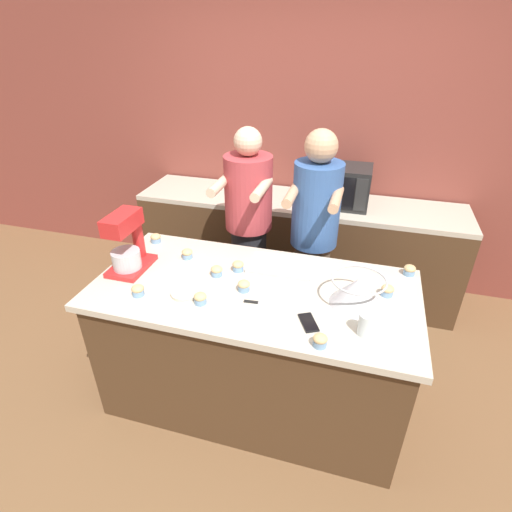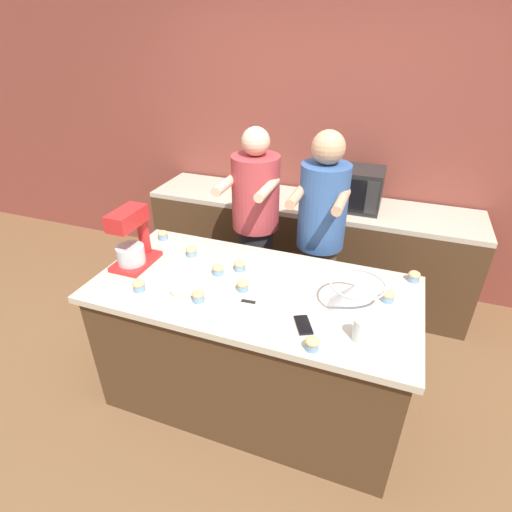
{
  "view_description": "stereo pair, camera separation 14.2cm",
  "coord_description": "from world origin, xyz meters",
  "px_view_note": "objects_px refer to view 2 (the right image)",
  "views": [
    {
      "loc": [
        0.53,
        -1.82,
        2.19
      ],
      "look_at": [
        0.0,
        0.05,
        1.07
      ],
      "focal_mm": 28.0,
      "sensor_mm": 36.0,
      "label": 1
    },
    {
      "loc": [
        0.67,
        -1.77,
        2.19
      ],
      "look_at": [
        0.0,
        0.05,
        1.07
      ],
      "focal_mm": 28.0,
      "sensor_mm": 36.0,
      "label": 2
    }
  ],
  "objects_px": {
    "microwave_oven": "(353,188)",
    "knife": "(258,303)",
    "mixing_bowl": "(356,295)",
    "baking_tray": "(283,266)",
    "person_left": "(256,234)",
    "small_plate": "(185,290)",
    "drinking_glass": "(360,330)",
    "cupcake_5": "(240,265)",
    "cupcake_9": "(139,285)",
    "cupcake_7": "(191,251)",
    "cell_phone": "(303,325)",
    "cupcake_1": "(312,343)",
    "cupcake_0": "(243,285)",
    "cupcake_4": "(198,296)",
    "cupcake_2": "(414,276)",
    "cupcake_3": "(163,235)",
    "stand_mixer": "(132,241)",
    "cupcake_8": "(388,296)",
    "cupcake_6": "(218,269)",
    "person_right": "(320,243)"
  },
  "relations": [
    {
      "from": "microwave_oven",
      "to": "knife",
      "type": "distance_m",
      "value": 1.55
    },
    {
      "from": "mixing_bowl",
      "to": "baking_tray",
      "type": "height_order",
      "value": "mixing_bowl"
    },
    {
      "from": "person_left",
      "to": "small_plate",
      "type": "height_order",
      "value": "person_left"
    },
    {
      "from": "drinking_glass",
      "to": "cupcake_5",
      "type": "height_order",
      "value": "drinking_glass"
    },
    {
      "from": "cupcake_5",
      "to": "cupcake_9",
      "type": "relative_size",
      "value": 1.0
    },
    {
      "from": "baking_tray",
      "to": "cupcake_7",
      "type": "relative_size",
      "value": 5.74
    },
    {
      "from": "cell_phone",
      "to": "cupcake_1",
      "type": "height_order",
      "value": "cupcake_1"
    },
    {
      "from": "drinking_glass",
      "to": "small_plate",
      "type": "relative_size",
      "value": 0.72
    },
    {
      "from": "drinking_glass",
      "to": "small_plate",
      "type": "distance_m",
      "value": 0.98
    },
    {
      "from": "cupcake_0",
      "to": "cupcake_9",
      "type": "height_order",
      "value": "same"
    },
    {
      "from": "small_plate",
      "to": "cupcake_4",
      "type": "height_order",
      "value": "cupcake_4"
    },
    {
      "from": "microwave_oven",
      "to": "baking_tray",
      "type": "bearing_deg",
      "value": -102.39
    },
    {
      "from": "cupcake_2",
      "to": "cupcake_4",
      "type": "distance_m",
      "value": 1.25
    },
    {
      "from": "cupcake_1",
      "to": "cupcake_3",
      "type": "relative_size",
      "value": 1.0
    },
    {
      "from": "stand_mixer",
      "to": "cupcake_8",
      "type": "distance_m",
      "value": 1.53
    },
    {
      "from": "baking_tray",
      "to": "cupcake_2",
      "type": "height_order",
      "value": "cupcake_2"
    },
    {
      "from": "cupcake_6",
      "to": "cupcake_7",
      "type": "xyz_separation_m",
      "value": [
        -0.26,
        0.14,
        0.0
      ]
    },
    {
      "from": "baking_tray",
      "to": "cupcake_3",
      "type": "bearing_deg",
      "value": 174.41
    },
    {
      "from": "person_right",
      "to": "small_plate",
      "type": "distance_m",
      "value": 1.05
    },
    {
      "from": "cupcake_7",
      "to": "drinking_glass",
      "type": "bearing_deg",
      "value": -20.9
    },
    {
      "from": "knife",
      "to": "microwave_oven",
      "type": "bearing_deg",
      "value": 79.89
    },
    {
      "from": "cupcake_0",
      "to": "cupcake_3",
      "type": "xyz_separation_m",
      "value": [
        -0.76,
        0.38,
        0.0
      ]
    },
    {
      "from": "small_plate",
      "to": "cupcake_3",
      "type": "height_order",
      "value": "cupcake_3"
    },
    {
      "from": "stand_mixer",
      "to": "baking_tray",
      "type": "relative_size",
      "value": 0.93
    },
    {
      "from": "mixing_bowl",
      "to": "cupcake_7",
      "type": "bearing_deg",
      "value": 169.81
    },
    {
      "from": "mixing_bowl",
      "to": "baking_tray",
      "type": "distance_m",
      "value": 0.53
    },
    {
      "from": "stand_mixer",
      "to": "cupcake_8",
      "type": "height_order",
      "value": "stand_mixer"
    },
    {
      "from": "cupcake_2",
      "to": "cupcake_8",
      "type": "xyz_separation_m",
      "value": [
        -0.13,
        -0.26,
        0.0
      ]
    },
    {
      "from": "cupcake_1",
      "to": "cupcake_5",
      "type": "distance_m",
      "value": 0.78
    },
    {
      "from": "cupcake_6",
      "to": "cupcake_7",
      "type": "distance_m",
      "value": 0.29
    },
    {
      "from": "person_left",
      "to": "drinking_glass",
      "type": "bearing_deg",
      "value": -46.85
    },
    {
      "from": "mixing_bowl",
      "to": "microwave_oven",
      "type": "bearing_deg",
      "value": 99.18
    },
    {
      "from": "cell_phone",
      "to": "stand_mixer",
      "type": "bearing_deg",
      "value": 169.14
    },
    {
      "from": "cupcake_6",
      "to": "baking_tray",
      "type": "bearing_deg",
      "value": 28.65
    },
    {
      "from": "cell_phone",
      "to": "small_plate",
      "type": "bearing_deg",
      "value": 174.96
    },
    {
      "from": "mixing_bowl",
      "to": "cell_phone",
      "type": "distance_m",
      "value": 0.33
    },
    {
      "from": "cupcake_2",
      "to": "person_right",
      "type": "bearing_deg",
      "value": 153.56
    },
    {
      "from": "cupcake_0",
      "to": "cupcake_6",
      "type": "bearing_deg",
      "value": 152.83
    },
    {
      "from": "cupcake_6",
      "to": "cupcake_9",
      "type": "distance_m",
      "value": 0.47
    },
    {
      "from": "cupcake_9",
      "to": "drinking_glass",
      "type": "bearing_deg",
      "value": 0.83
    },
    {
      "from": "small_plate",
      "to": "cupcake_0",
      "type": "height_order",
      "value": "cupcake_0"
    },
    {
      "from": "cupcake_5",
      "to": "cupcake_8",
      "type": "distance_m",
      "value": 0.88
    },
    {
      "from": "cupcake_3",
      "to": "cupcake_8",
      "type": "xyz_separation_m",
      "value": [
        1.54,
        -0.21,
        0.0
      ]
    },
    {
      "from": "mixing_bowl",
      "to": "baking_tray",
      "type": "relative_size",
      "value": 0.74
    },
    {
      "from": "cell_phone",
      "to": "cupcake_9",
      "type": "relative_size",
      "value": 2.32
    },
    {
      "from": "mixing_bowl",
      "to": "cupcake_8",
      "type": "distance_m",
      "value": 0.21
    },
    {
      "from": "stand_mixer",
      "to": "cupcake_4",
      "type": "xyz_separation_m",
      "value": [
        0.55,
        -0.21,
        -0.13
      ]
    },
    {
      "from": "cupcake_9",
      "to": "microwave_oven",
      "type": "bearing_deg",
      "value": 59.83
    },
    {
      "from": "cell_phone",
      "to": "cupcake_1",
      "type": "distance_m",
      "value": 0.17
    },
    {
      "from": "person_right",
      "to": "cupcake_7",
      "type": "bearing_deg",
      "value": -146.06
    }
  ]
}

